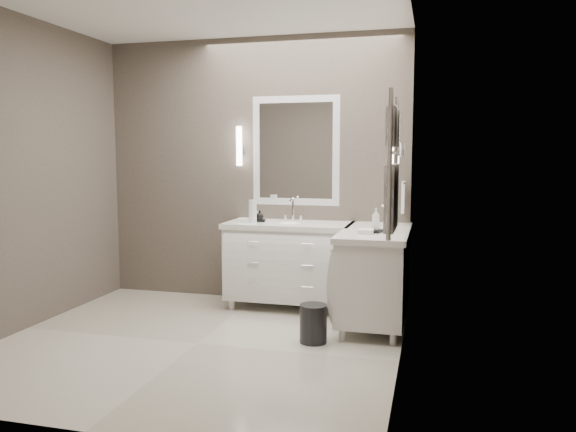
% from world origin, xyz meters
% --- Properties ---
extents(floor, '(3.20, 3.00, 0.01)m').
position_xyz_m(floor, '(0.00, 0.00, -0.01)').
color(floor, beige).
rests_on(floor, ground).
extents(wall_back, '(3.20, 0.01, 2.70)m').
position_xyz_m(wall_back, '(0.00, 1.50, 1.35)').
color(wall_back, '#4E463E').
rests_on(wall_back, floor).
extents(wall_front, '(3.20, 0.01, 2.70)m').
position_xyz_m(wall_front, '(0.00, -1.50, 1.35)').
color(wall_front, '#4E463E').
rests_on(wall_front, floor).
extents(wall_left, '(0.01, 3.00, 2.70)m').
position_xyz_m(wall_left, '(-1.60, 0.00, 1.35)').
color(wall_left, '#4E463E').
rests_on(wall_left, floor).
extents(wall_right, '(0.01, 3.00, 2.70)m').
position_xyz_m(wall_right, '(1.60, 0.00, 1.35)').
color(wall_right, '#4E463E').
rests_on(wall_right, floor).
extents(vanity_back, '(1.24, 0.59, 0.97)m').
position_xyz_m(vanity_back, '(0.45, 1.23, 0.49)').
color(vanity_back, white).
rests_on(vanity_back, floor).
extents(vanity_right, '(0.59, 1.24, 0.97)m').
position_xyz_m(vanity_right, '(1.33, 0.90, 0.49)').
color(vanity_right, white).
rests_on(vanity_right, floor).
extents(mirror_back, '(0.90, 0.02, 1.10)m').
position_xyz_m(mirror_back, '(0.45, 1.49, 1.55)').
color(mirror_back, white).
rests_on(mirror_back, wall_back).
extents(mirror_right, '(0.02, 0.90, 1.10)m').
position_xyz_m(mirror_right, '(1.59, 0.80, 1.55)').
color(mirror_right, white).
rests_on(mirror_right, wall_right).
extents(sconce_back, '(0.06, 0.06, 0.40)m').
position_xyz_m(sconce_back, '(-0.13, 1.43, 1.59)').
color(sconce_back, white).
rests_on(sconce_back, wall_back).
extents(sconce_right, '(0.06, 0.06, 0.40)m').
position_xyz_m(sconce_right, '(1.53, 0.22, 1.59)').
color(sconce_right, white).
rests_on(sconce_right, wall_right).
extents(towel_bar_corner, '(0.03, 0.22, 0.30)m').
position_xyz_m(towel_bar_corner, '(1.54, 1.36, 1.12)').
color(towel_bar_corner, white).
rests_on(towel_bar_corner, wall_right).
extents(towel_ladder, '(0.06, 0.58, 0.90)m').
position_xyz_m(towel_ladder, '(1.55, -0.40, 1.39)').
color(towel_ladder, white).
rests_on(towel_ladder, wall_right).
extents(waste_bin, '(0.28, 0.28, 0.31)m').
position_xyz_m(waste_bin, '(0.90, 0.26, 0.16)').
color(waste_bin, black).
rests_on(waste_bin, floor).
extents(amenity_tray_back, '(0.17, 0.14, 0.02)m').
position_xyz_m(amenity_tray_back, '(0.13, 1.22, 0.86)').
color(amenity_tray_back, black).
rests_on(amenity_tray_back, vanity_back).
extents(amenity_tray_right, '(0.14, 0.17, 0.02)m').
position_xyz_m(amenity_tray_right, '(1.34, 0.74, 0.86)').
color(amenity_tray_right, black).
rests_on(amenity_tray_right, vanity_right).
extents(water_bottle, '(0.10, 0.10, 0.23)m').
position_xyz_m(water_bottle, '(0.11, 1.11, 0.96)').
color(water_bottle, silver).
rests_on(water_bottle, vanity_back).
extents(soap_bottle_a, '(0.06, 0.06, 0.12)m').
position_xyz_m(soap_bottle_a, '(0.10, 1.24, 0.93)').
color(soap_bottle_a, white).
rests_on(soap_bottle_a, amenity_tray_back).
extents(soap_bottle_b, '(0.09, 0.09, 0.10)m').
position_xyz_m(soap_bottle_b, '(0.16, 1.19, 0.92)').
color(soap_bottle_b, black).
rests_on(soap_bottle_b, amenity_tray_back).
extents(soap_bottle_c, '(0.08, 0.08, 0.19)m').
position_xyz_m(soap_bottle_c, '(1.34, 0.74, 0.96)').
color(soap_bottle_c, white).
rests_on(soap_bottle_c, amenity_tray_right).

